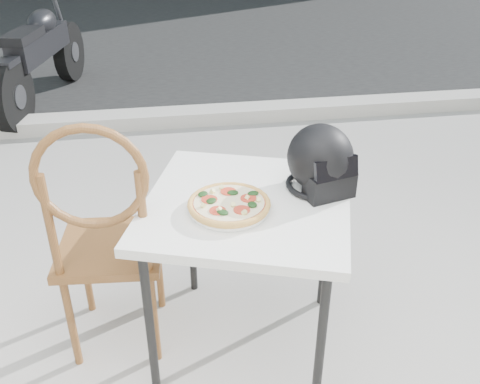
{
  "coord_description": "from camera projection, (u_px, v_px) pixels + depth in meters",
  "views": [
    {
      "loc": [
        -0.01,
        -1.48,
        1.83
      ],
      "look_at": [
        0.28,
        0.29,
        0.81
      ],
      "focal_mm": 40.0,
      "sensor_mm": 36.0,
      "label": 1
    }
  ],
  "objects": [
    {
      "name": "cafe_table_main",
      "position": [
        247.0,
        215.0,
        2.14
      ],
      "size": [
        1.01,
        1.01,
        0.76
      ],
      "rotation": [
        0.0,
        0.0,
        -0.33
      ],
      "color": "white",
      "rests_on": "ground"
    },
    {
      "name": "street_asphalt",
      "position": [
        152.0,
        25.0,
        8.17
      ],
      "size": [
        30.0,
        8.0,
        0.0
      ],
      "primitive_type": "cube",
      "color": "black",
      "rests_on": "ground"
    },
    {
      "name": "pizza",
      "position": [
        229.0,
        204.0,
        2.02
      ],
      "size": [
        0.32,
        0.32,
        0.04
      ],
      "rotation": [
        0.0,
        0.0,
        -0.02
      ],
      "color": "#E1A852",
      "rests_on": "plate"
    },
    {
      "name": "curb",
      "position": [
        160.0,
        118.0,
        4.71
      ],
      "size": [
        30.0,
        0.25,
        0.12
      ],
      "primitive_type": "cube",
      "color": "#ABA7A0",
      "rests_on": "ground"
    },
    {
      "name": "cafe_chair_main",
      "position": [
        104.0,
        230.0,
        2.14
      ],
      "size": [
        0.47,
        0.47,
        1.13
      ],
      "rotation": [
        0.0,
        0.0,
        3.06
      ],
      "color": "brown",
      "rests_on": "ground"
    },
    {
      "name": "motorcycle",
      "position": [
        42.0,
        57.0,
        5.02
      ],
      "size": [
        0.65,
        2.01,
        1.01
      ],
      "rotation": [
        0.0,
        0.0,
        -0.21
      ],
      "color": "black",
      "rests_on": "street_asphalt"
    },
    {
      "name": "helmet",
      "position": [
        321.0,
        162.0,
        2.13
      ],
      "size": [
        0.32,
        0.33,
        0.27
      ],
      "rotation": [
        0.0,
        0.0,
        0.25
      ],
      "color": "black",
      "rests_on": "cafe_table_main"
    },
    {
      "name": "plate",
      "position": [
        229.0,
        209.0,
        2.03
      ],
      "size": [
        0.33,
        0.33,
        0.02
      ],
      "rotation": [
        0.0,
        0.0,
        0.08
      ],
      "color": "white",
      "rests_on": "cafe_table_main"
    }
  ]
}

